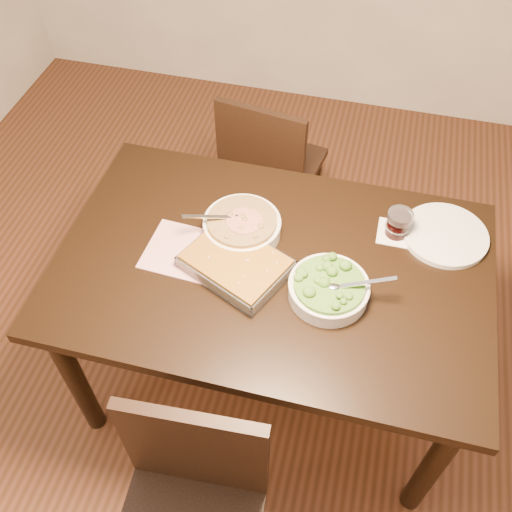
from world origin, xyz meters
TOP-DOWN VIEW (x-y plane):
  - ground at (0.00, 0.00)m, footprint 4.00×4.00m
  - table at (0.00, 0.00)m, footprint 1.40×0.90m
  - magazine_a at (-0.27, -0.02)m, footprint 0.31×0.24m
  - coaster at (0.37, 0.23)m, footprint 0.12×0.12m
  - stew_bowl at (-0.13, 0.11)m, footprint 0.27×0.26m
  - broccoli_bowl at (0.19, -0.08)m, footprint 0.28×0.25m
  - baking_dish at (-0.11, -0.05)m, footprint 0.38×0.34m
  - wine_tumbler at (0.37, 0.23)m, footprint 0.08×0.08m
  - dinner_plate at (0.53, 0.26)m, footprint 0.28×0.28m
  - chair_near at (-0.07, -0.71)m, footprint 0.43×0.43m
  - chair_far at (-0.19, 0.77)m, footprint 0.45×0.45m

SIDE VIEW (x-z plane):
  - ground at x=0.00m, z-range 0.00..0.00m
  - chair_far at x=-0.19m, z-range 0.05..0.88m
  - chair_near at x=-0.07m, z-range 0.05..0.92m
  - table at x=0.00m, z-range 0.28..1.03m
  - coaster at x=0.37m, z-range 0.75..0.75m
  - magazine_a at x=-0.27m, z-range 0.75..0.76m
  - dinner_plate at x=0.53m, z-range 0.75..0.77m
  - baking_dish at x=-0.11m, z-range 0.75..0.81m
  - broccoli_bowl at x=0.19m, z-range 0.74..0.83m
  - stew_bowl at x=-0.13m, z-range 0.74..0.83m
  - wine_tumbler at x=0.37m, z-range 0.76..0.85m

